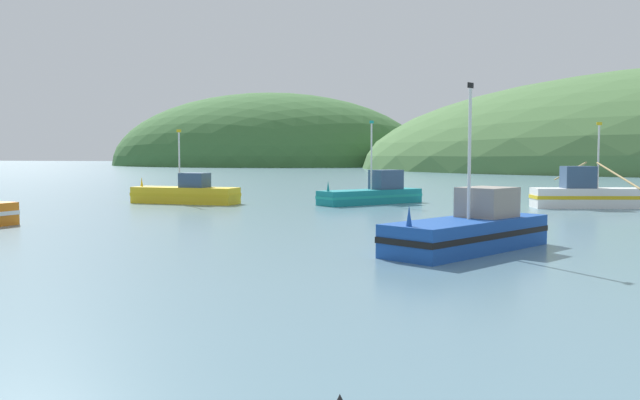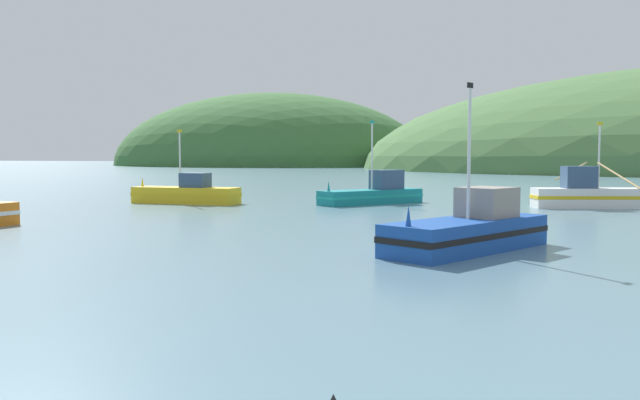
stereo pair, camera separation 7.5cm
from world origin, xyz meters
name	(u,v)px [view 1 (the left image)]	position (x,y,z in m)	size (l,w,h in m)	color
hill_far_left	(269,165)	(-66.60, 201.91, 0.00)	(102.93, 82.34, 46.19)	#386633
fishing_boat_blue	(470,230)	(5.62, 24.63, 0.75)	(5.95, 7.85, 6.17)	#19479E
fishing_boat_white	(589,194)	(12.29, 46.73, 0.90)	(7.88, 13.61, 5.69)	white
fishing_boat_teal	(373,193)	(-2.24, 46.48, 0.75)	(6.85, 7.66, 5.96)	#147F84
fishing_boat_yellow	(186,193)	(-15.33, 43.04, 0.73)	(8.06, 2.47, 5.34)	gold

